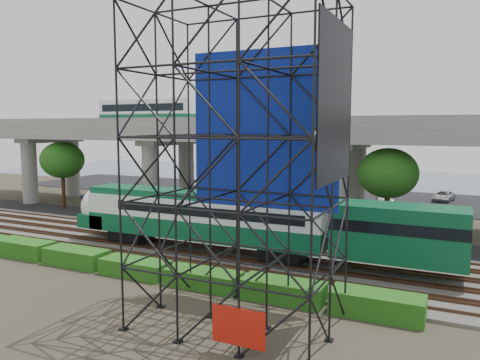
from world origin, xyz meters
The scene contains 13 objects.
ground centered at (0.00, 0.00, 0.00)m, with size 140.00×140.00×0.00m, color #474233.
ballast_bed centered at (0.00, 2.00, 0.10)m, with size 90.00×12.00×0.20m, color slate.
service_road centered at (0.00, 10.50, 0.04)m, with size 90.00×5.00×0.08m, color black.
parking_lot centered at (0.00, 34.00, 0.04)m, with size 90.00×18.00×0.08m, color black.
harbor_water centered at (0.00, 56.00, 0.01)m, with size 140.00×40.00×0.03m, color #445770.
rail_tracks centered at (0.00, 2.00, 0.28)m, with size 90.00×9.52×0.16m.
commuter_train centered at (4.32, 2.00, 2.88)m, with size 29.30×3.06×4.30m.
overpass centered at (-0.93, 16.00, 8.21)m, with size 80.00×12.00×12.40m.
scaffold_tower centered at (10.06, -7.98, 7.47)m, with size 9.36×6.36×15.00m.
hedge_strip centered at (1.01, -4.30, 0.56)m, with size 34.60×1.80×1.20m.
trees centered at (-4.67, 16.17, 5.57)m, with size 40.94×16.94×7.69m.
suv centered at (-6.72, 10.15, 0.71)m, with size 2.10×4.54×1.26m, color black.
parked_cars centered at (1.52, 33.57, 0.69)m, with size 36.50×9.81×1.31m.
Camera 1 is at (19.49, -27.56, 9.50)m, focal length 35.00 mm.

